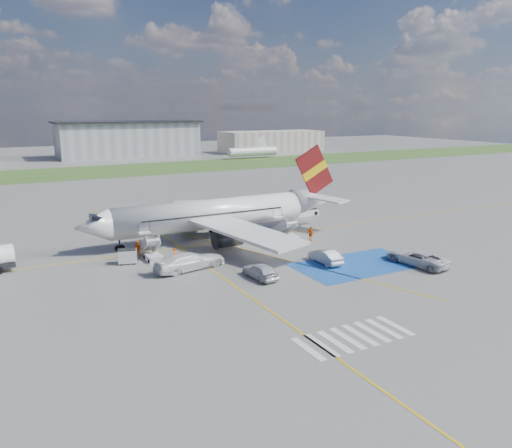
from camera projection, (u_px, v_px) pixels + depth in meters
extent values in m
plane|color=#60605E|center=(261.00, 268.00, 54.39)|extent=(400.00, 400.00, 0.00)
cube|color=#2D4C1E|center=(93.00, 172.00, 135.89)|extent=(400.00, 30.00, 0.01)
cube|color=gold|center=(217.00, 243.00, 64.69)|extent=(120.00, 0.20, 0.01)
cube|color=gold|center=(266.00, 308.00, 43.51)|extent=(0.20, 60.00, 0.01)
cube|color=gold|center=(217.00, 243.00, 64.69)|extent=(20.71, 56.45, 0.01)
cube|color=#1A4B9D|center=(357.00, 265.00, 55.57)|extent=(14.00, 8.00, 0.01)
cube|color=silver|center=(308.00, 349.00, 36.19)|extent=(0.60, 4.00, 0.01)
cube|color=silver|center=(322.00, 345.00, 36.74)|extent=(0.60, 4.00, 0.01)
cube|color=silver|center=(335.00, 342.00, 37.29)|extent=(0.60, 4.00, 0.01)
cube|color=silver|center=(348.00, 338.00, 37.85)|extent=(0.60, 4.00, 0.01)
cube|color=silver|center=(360.00, 335.00, 38.40)|extent=(0.60, 4.00, 0.01)
cube|color=silver|center=(372.00, 332.00, 38.95)|extent=(0.60, 4.00, 0.01)
cube|color=silver|center=(384.00, 329.00, 39.50)|extent=(0.60, 4.00, 0.01)
cube|color=silver|center=(395.00, 326.00, 40.06)|extent=(0.60, 4.00, 0.01)
cube|color=gray|center=(128.00, 139.00, 178.06)|extent=(48.00, 18.00, 12.00)
cube|color=gray|center=(271.00, 141.00, 197.84)|extent=(40.00, 16.00, 8.00)
cylinder|color=silver|center=(210.00, 214.00, 65.63)|extent=(26.00, 3.90, 3.90)
cone|color=silver|center=(93.00, 227.00, 58.72)|extent=(4.00, 3.90, 3.90)
cube|color=black|center=(97.00, 218.00, 58.76)|extent=(1.67, 1.90, 0.82)
cone|color=silver|center=(312.00, 201.00, 73.00)|extent=(6.50, 3.90, 3.90)
cube|color=silver|center=(246.00, 232.00, 58.94)|extent=(9.86, 15.95, 1.40)
cube|color=silver|center=(194.00, 207.00, 73.52)|extent=(9.86, 15.95, 1.40)
cylinder|color=#38383A|center=(228.00, 238.00, 61.28)|extent=(3.40, 2.10, 2.10)
cylinder|color=#38383A|center=(195.00, 221.00, 70.89)|extent=(3.40, 2.10, 2.10)
cube|color=#621011|center=(314.00, 171.00, 72.14)|extent=(6.62, 0.30, 7.45)
cube|color=#E4B80C|center=(314.00, 171.00, 72.14)|extent=(4.36, 0.40, 3.08)
cube|color=silver|center=(329.00, 199.00, 70.37)|extent=(4.73, 5.95, 0.49)
cube|color=silver|center=(303.00, 192.00, 75.86)|extent=(4.73, 5.95, 0.49)
cube|color=black|center=(216.00, 214.00, 63.87)|extent=(19.50, 0.04, 0.18)
cube|color=black|center=(204.00, 209.00, 67.23)|extent=(19.50, 0.04, 0.18)
cube|color=silver|center=(149.00, 245.00, 58.14)|extent=(1.40, 3.73, 2.32)
cube|color=silver|center=(144.00, 233.00, 59.53)|extent=(1.40, 1.00, 0.12)
cylinder|color=black|center=(138.00, 229.00, 59.08)|extent=(0.06, 0.06, 1.10)
cylinder|color=black|center=(150.00, 228.00, 59.73)|extent=(0.06, 0.06, 1.10)
cube|color=silver|center=(154.00, 258.00, 57.02)|extent=(1.60, 2.40, 0.70)
cube|color=silver|center=(285.00, 228.00, 66.66)|extent=(1.40, 3.73, 2.32)
cube|color=silver|center=(277.00, 217.00, 68.05)|extent=(1.40, 1.00, 0.12)
cylinder|color=black|center=(273.00, 214.00, 67.60)|extent=(0.06, 0.06, 1.10)
cylinder|color=black|center=(282.00, 213.00, 68.25)|extent=(0.06, 0.06, 1.10)
cube|color=silver|center=(291.00, 238.00, 65.54)|extent=(1.60, 2.40, 0.70)
cube|color=silver|center=(127.00, 256.00, 55.81)|extent=(2.27, 1.67, 1.42)
cube|color=black|center=(127.00, 250.00, 55.64)|extent=(2.14, 1.55, 0.12)
cube|color=silver|center=(303.00, 213.00, 80.77)|extent=(5.42, 2.18, 0.88)
cube|color=black|center=(310.00, 207.00, 81.29)|extent=(3.55, 1.59, 0.98)
imported|color=#B8BCC0|center=(260.00, 271.00, 51.03)|extent=(2.30, 4.85, 1.60)
imported|color=#ACAFB3|center=(325.00, 256.00, 56.04)|extent=(1.74, 4.79, 1.57)
imported|color=silver|center=(417.00, 255.00, 55.42)|extent=(3.37, 6.00, 2.14)
imported|color=white|center=(190.00, 258.00, 53.79)|extent=(6.57, 3.61, 2.44)
imported|color=#F15C0C|center=(175.00, 255.00, 56.37)|extent=(0.68, 0.72, 1.65)
imported|color=#FF5D0D|center=(138.00, 249.00, 58.14)|extent=(1.19, 1.16, 1.94)
imported|color=orange|center=(311.00, 234.00, 65.19)|extent=(0.87, 1.23, 1.94)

